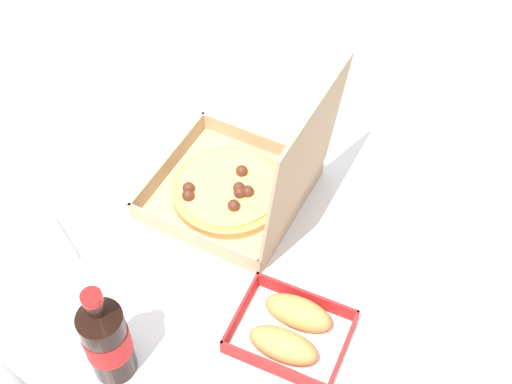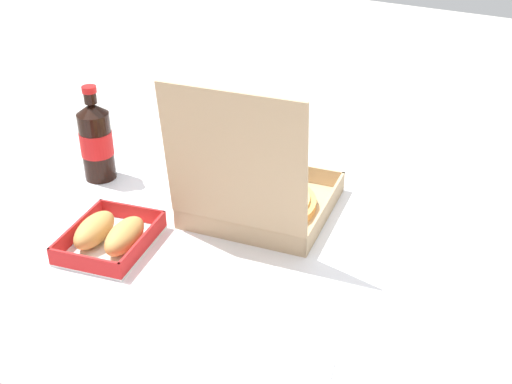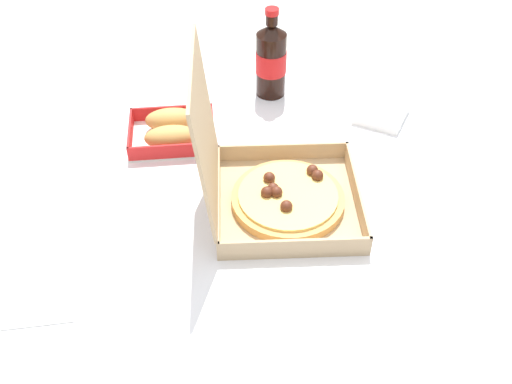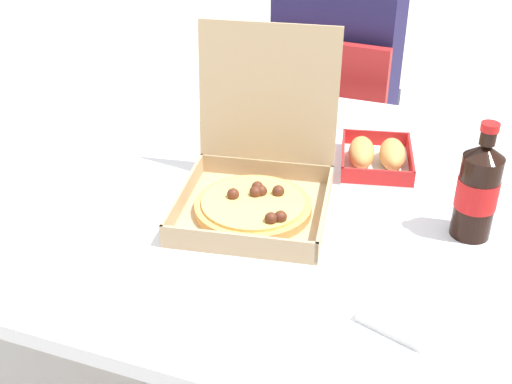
{
  "view_description": "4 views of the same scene",
  "coord_description": "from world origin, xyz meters",
  "px_view_note": "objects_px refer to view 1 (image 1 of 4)",
  "views": [
    {
      "loc": [
        0.71,
        0.46,
        1.78
      ],
      "look_at": [
        0.06,
        -0.03,
        0.79
      ],
      "focal_mm": 48.26,
      "sensor_mm": 36.0,
      "label": 1
    },
    {
      "loc": [
        -0.52,
        0.9,
        1.42
      ],
      "look_at": [
        0.06,
        -0.08,
        0.76
      ],
      "focal_mm": 44.06,
      "sensor_mm": 36.0,
      "label": 2
    },
    {
      "loc": [
        -0.79,
        -0.14,
        1.54
      ],
      "look_at": [
        0.01,
        -0.04,
        0.78
      ],
      "focal_mm": 41.4,
      "sensor_mm": 36.0,
      "label": 3
    },
    {
      "loc": [
        0.43,
        -1.1,
        1.41
      ],
      "look_at": [
        0.04,
        -0.05,
        0.74
      ],
      "focal_mm": 46.25,
      "sensor_mm": 36.0,
      "label": 4
    }
  ],
  "objects_px": {
    "pizza_box_open": "(242,185)",
    "paper_menu": "(481,221)",
    "cola_bottle": "(106,339)",
    "napkin_pile": "(38,251)",
    "bread_side_box": "(291,331)"
  },
  "relations": [
    {
      "from": "pizza_box_open",
      "to": "paper_menu",
      "type": "distance_m",
      "value": 0.47
    },
    {
      "from": "cola_bottle",
      "to": "paper_menu",
      "type": "xyz_separation_m",
      "value": [
        -0.64,
        0.35,
        -0.09
      ]
    },
    {
      "from": "bread_side_box",
      "to": "cola_bottle",
      "type": "relative_size",
      "value": 0.97
    },
    {
      "from": "pizza_box_open",
      "to": "paper_menu",
      "type": "relative_size",
      "value": 1.69
    },
    {
      "from": "pizza_box_open",
      "to": "cola_bottle",
      "type": "distance_m",
      "value": 0.41
    },
    {
      "from": "paper_menu",
      "to": "napkin_pile",
      "type": "distance_m",
      "value": 0.84
    },
    {
      "from": "pizza_box_open",
      "to": "napkin_pile",
      "type": "relative_size",
      "value": 3.22
    },
    {
      "from": "cola_bottle",
      "to": "napkin_pile",
      "type": "height_order",
      "value": "cola_bottle"
    },
    {
      "from": "paper_menu",
      "to": "bread_side_box",
      "type": "bearing_deg",
      "value": -35.08
    },
    {
      "from": "cola_bottle",
      "to": "bread_side_box",
      "type": "bearing_deg",
      "value": 136.76
    },
    {
      "from": "paper_menu",
      "to": "napkin_pile",
      "type": "height_order",
      "value": "napkin_pile"
    },
    {
      "from": "cola_bottle",
      "to": "napkin_pile",
      "type": "relative_size",
      "value": 2.04
    },
    {
      "from": "pizza_box_open",
      "to": "cola_bottle",
      "type": "height_order",
      "value": "pizza_box_open"
    },
    {
      "from": "pizza_box_open",
      "to": "cola_bottle",
      "type": "xyz_separation_m",
      "value": [
        0.4,
        0.05,
        0.05
      ]
    },
    {
      "from": "cola_bottle",
      "to": "pizza_box_open",
      "type": "bearing_deg",
      "value": -173.56
    }
  ]
}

